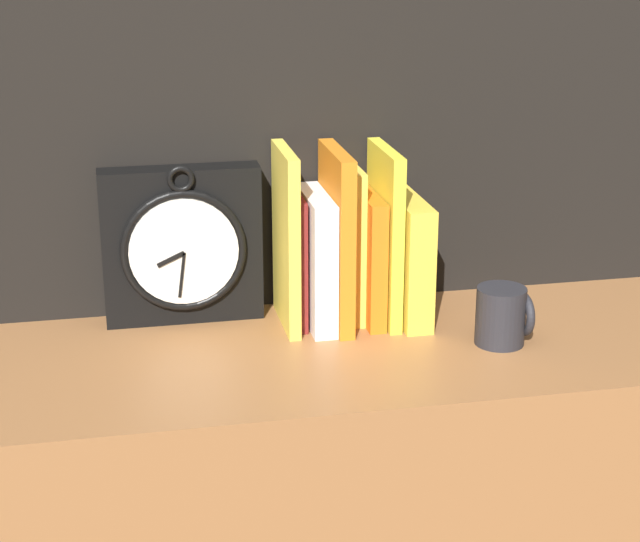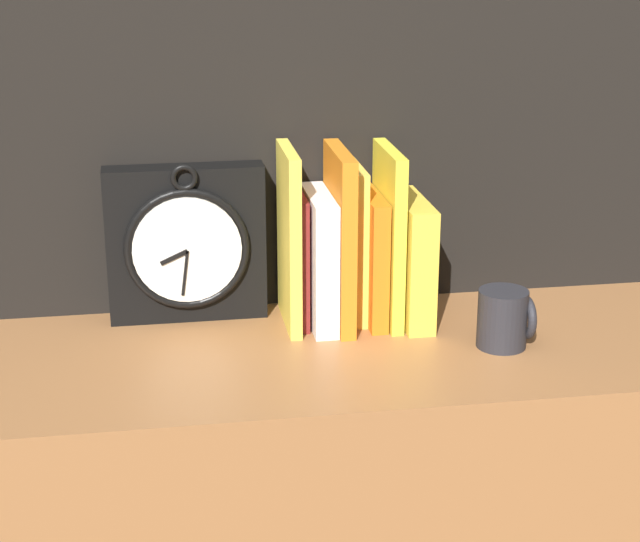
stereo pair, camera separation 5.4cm
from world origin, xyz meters
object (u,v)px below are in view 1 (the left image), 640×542
book_slot1_maroon (296,258)px  book_slot7_yellow (407,258)px  book_slot6_yellow (385,234)px  book_slot5_orange (368,257)px  clock (182,246)px  book_slot2_white (316,259)px  mug (503,316)px  book_slot4_yellow (350,242)px  book_slot3_orange (336,238)px  book_slot0_yellow (286,238)px

book_slot1_maroon → book_slot7_yellow: 0.16m
book_slot6_yellow → book_slot7_yellow: bearing=-8.8°
book_slot5_orange → book_slot6_yellow: size_ratio=0.74×
book_slot7_yellow → book_slot6_yellow: bearing=171.2°
clock → book_slot2_white: size_ratio=1.24×
clock → mug: clock is taller
book_slot6_yellow → book_slot4_yellow: bearing=160.7°
book_slot2_white → mug: 0.28m
book_slot5_orange → book_slot1_maroon: bearing=174.3°
book_slot7_yellow → mug: bearing=-50.8°
book_slot4_yellow → mug: bearing=-38.9°
book_slot5_orange → book_slot7_yellow: bearing=-8.4°
book_slot4_yellow → mug: (0.18, -0.15, -0.07)m
book_slot3_orange → book_slot6_yellow: 0.07m
book_slot1_maroon → book_slot2_white: 0.03m
book_slot3_orange → book_slot2_white: bearing=173.1°
book_slot4_yellow → book_slot6_yellow: bearing=-19.3°
mug → book_slot0_yellow: bearing=154.3°
book_slot6_yellow → mug: 0.21m
book_slot7_yellow → mug: size_ratio=2.21×
book_slot0_yellow → book_slot7_yellow: bearing=-2.8°
clock → book_slot0_yellow: (0.14, -0.04, 0.01)m
book_slot4_yellow → book_slot7_yellow: bearing=-15.1°
clock → mug: bearing=-22.6°
book_slot1_maroon → book_slot4_yellow: (0.08, 0.00, 0.02)m
book_slot1_maroon → book_slot6_yellow: 0.13m
clock → book_slot5_orange: clock is taller
book_slot1_maroon → book_slot3_orange: 0.07m
clock → book_slot6_yellow: 0.29m
book_slot2_white → book_slot3_orange: 0.04m
book_slot1_maroon → mug: (0.26, -0.14, -0.06)m
book_slot5_orange → book_slot6_yellow: 0.04m
book_slot0_yellow → book_slot2_white: (0.04, -0.00, -0.03)m
book_slot5_orange → book_slot7_yellow: (0.06, -0.01, -0.00)m
book_slot2_white → book_slot5_orange: bearing=2.5°
clock → book_slot7_yellow: (0.32, -0.05, -0.02)m
clock → book_slot6_yellow: book_slot6_yellow is taller
book_slot0_yellow → book_slot5_orange: 0.12m
clock → book_slot4_yellow: bearing=-6.8°
book_slot4_yellow → book_slot2_white: bearing=-162.9°
clock → book_slot0_yellow: size_ratio=0.92×
book_slot4_yellow → mug: size_ratio=2.78×
clock → book_slot4_yellow: (0.24, -0.03, -0.00)m
book_slot7_yellow → mug: (0.10, -0.13, -0.05)m
book_slot5_orange → book_slot7_yellow: 0.06m
clock → book_slot0_yellow: bearing=-16.1°
book_slot0_yellow → book_slot5_orange: bearing=-0.1°
book_slot1_maroon → book_slot2_white: size_ratio=1.00×
book_slot0_yellow → clock: bearing=163.9°
book_slot0_yellow → book_slot2_white: 0.05m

